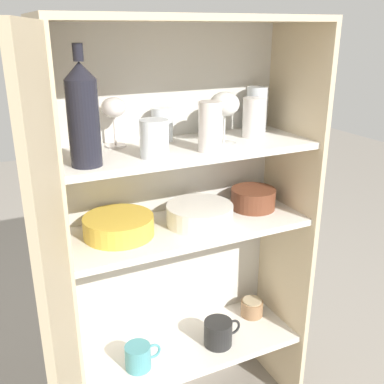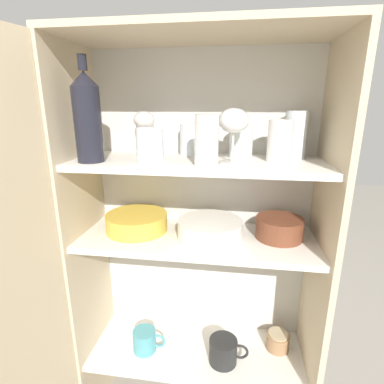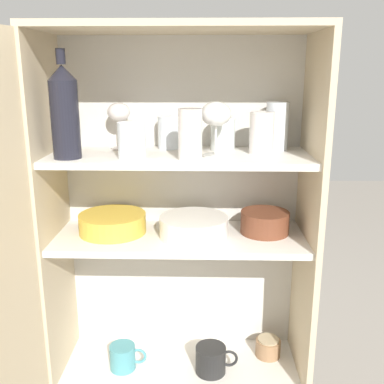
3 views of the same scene
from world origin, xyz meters
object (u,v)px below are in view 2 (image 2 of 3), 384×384
at_px(wine_bottle, 87,117).
at_px(coffee_mug_primary, 224,351).
at_px(mixing_bowl_large, 137,221).
at_px(serving_bowl_small, 279,227).
at_px(plate_stack_white, 210,229).
at_px(storage_jar, 278,341).

height_order(wine_bottle, coffee_mug_primary, wine_bottle).
distance_m(mixing_bowl_large, serving_bowl_small, 0.48).
xyz_separation_m(mixing_bowl_large, coffee_mug_primary, (0.32, -0.06, -0.45)).
relative_size(plate_stack_white, coffee_mug_primary, 1.53).
bearing_deg(wine_bottle, coffee_mug_primary, 4.24).
distance_m(plate_stack_white, mixing_bowl_large, 0.26).
bearing_deg(plate_stack_white, storage_jar, 12.39).
bearing_deg(serving_bowl_small, coffee_mug_primary, -156.58).
height_order(plate_stack_white, serving_bowl_small, serving_bowl_small).
distance_m(wine_bottle, plate_stack_white, 0.51).
distance_m(wine_bottle, serving_bowl_small, 0.69).
relative_size(serving_bowl_small, storage_jar, 1.77).
xyz_separation_m(wine_bottle, serving_bowl_small, (0.58, 0.10, -0.35)).
bearing_deg(plate_stack_white, coffee_mug_primary, -30.98).
bearing_deg(mixing_bowl_large, serving_bowl_small, 1.03).
relative_size(wine_bottle, serving_bowl_small, 1.95).
relative_size(mixing_bowl_large, coffee_mug_primary, 1.52).
bearing_deg(serving_bowl_small, plate_stack_white, -170.92).
bearing_deg(coffee_mug_primary, storage_jar, 24.89).
bearing_deg(wine_bottle, plate_stack_white, 10.55).
bearing_deg(storage_jar, wine_bottle, -168.67).
height_order(plate_stack_white, storage_jar, plate_stack_white).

